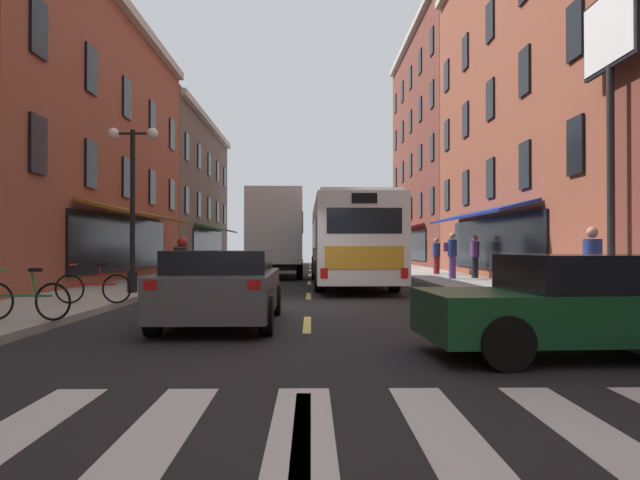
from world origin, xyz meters
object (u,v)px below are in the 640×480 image
Objects in this scene: sedan_near at (222,286)px; pedestrian_near at (452,254)px; sedan_mid at (287,258)px; pedestrian_far at (436,256)px; motorcycle_rider at (182,275)px; bicycle_mid at (25,300)px; billboard_sign at (610,67)px; street_lamp_twin at (133,201)px; box_truck at (276,234)px; bicycle_near at (93,287)px; pedestrian_rear at (475,256)px; sedan_far at (594,304)px; pedestrian_mid at (593,269)px; transit_bus at (349,241)px.

sedan_near is 2.40× the size of pedestrian_near.
sedan_mid is 14.02m from pedestrian_far.
bicycle_mid is (-1.77, -4.63, -0.21)m from motorcycle_rider.
street_lamp_twin is at bearing 165.24° from billboard_sign.
box_truck is at bearing 90.05° from sedan_near.
sedan_near is (0.02, -17.32, -1.30)m from box_truck.
billboard_sign is 11.45m from pedestrian_near.
bicycle_near is 1.01× the size of pedestrian_far.
pedestrian_rear is (1.09, 0.61, -0.08)m from pedestrian_near.
box_truck reaches higher than sedan_far.
billboard_sign reaches higher than sedan_near.
billboard_sign is at bearing 15.79° from bicycle_mid.
billboard_sign is 15.33m from pedestrian_far.
bicycle_mid is 0.97× the size of pedestrian_rear.
bicycle_mid is (-3.39, -29.81, -0.21)m from sedan_mid.
street_lamp_twin is at bearing 90.28° from bicycle_mid.
pedestrian_mid is (1.78, 3.90, 0.32)m from sedan_far.
billboard_sign is 10.92m from transit_bus.
sedan_mid is at bearing 99.24° from sedan_far.
sedan_mid is at bearing 89.96° from sedan_near.
pedestrian_mid reaches higher than bicycle_near.
pedestrian_near is at bearing 83.26° from sedan_far.
sedan_mid is 2.26× the size of motorcycle_rider.
transit_bus is at bearing 39.73° from street_lamp_twin.
sedan_mid is (-3.00, 17.93, -0.92)m from transit_bus.
pedestrian_near is 1.09× the size of pedestrian_far.
box_truck reaches higher than pedestrian_far.
pedestrian_far is at bearing -114.44° from pedestrian_rear.
pedestrian_mid is at bearing -76.14° from sedan_mid.
billboard_sign is 0.61× the size of transit_bus.
pedestrian_far is at bearing 53.52° from transit_bus.
sedan_mid is 29.58m from pedestrian_mid.
street_lamp_twin is (-3.40, 6.08, 2.02)m from sedan_near.
pedestrian_mid is (10.47, 1.09, 0.50)m from bicycle_mid.
motorcycle_rider is 4.96m from bicycle_mid.
sedan_mid is 1.05× the size of sedan_far.
transit_bus reaches higher than motorcycle_rider.
bicycle_near is (-8.62, 5.99, -0.18)m from sedan_far.
bicycle_mid is 18.63m from pedestrian_rear.
box_truck is at bearing -93.10° from pedestrian_near.
sedan_near is 4.45m from motorcycle_rider.
pedestrian_near is 4.13m from pedestrian_far.
transit_bus is at bearing -62.81° from box_truck.
sedan_near is 7.25m from street_lamp_twin.
street_lamp_twin is at bearing -0.94° from pedestrian_far.
billboard_sign reaches higher than sedan_far.
sedan_far is 2.43× the size of pedestrian_near.
pedestrian_rear is at bearing -7.97° from pedestrian_mid.
pedestrian_near reaches higher than motorcycle_rider.
pedestrian_far is at bearing -157.80° from pedestrian_near.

